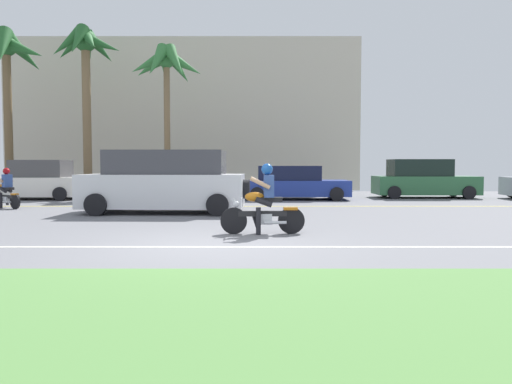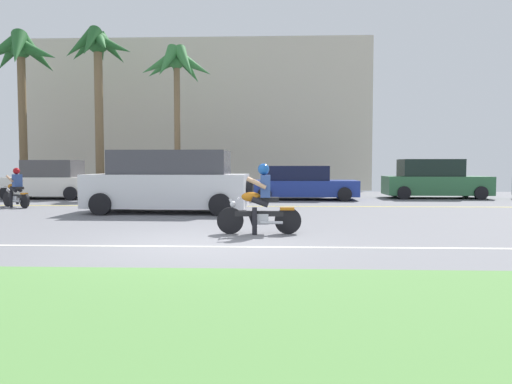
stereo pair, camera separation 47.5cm
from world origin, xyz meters
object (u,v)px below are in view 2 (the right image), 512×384
parked_car_0 (50,181)px  motorcyclist_distant (16,191)px  parked_car_3 (434,180)px  palm_tree_0 (21,61)px  parked_car_2 (301,184)px  palm_tree_2 (98,57)px  suv_nearby (169,182)px  motorcyclist (260,204)px  parked_car_1 (193,180)px  palm_tree_1 (176,70)px

parked_car_0 → motorcyclist_distant: bearing=-79.1°
parked_car_3 → palm_tree_0: 20.48m
parked_car_2 → palm_tree_2: size_ratio=0.53×
suv_nearby → palm_tree_0: size_ratio=0.63×
motorcyclist → parked_car_1: 12.46m
parked_car_3 → palm_tree_2: (-15.91, 3.17, 6.13)m
palm_tree_0 → parked_car_1: bearing=-11.1°
parked_car_3 → motorcyclist_distant: bearing=-161.7°
parked_car_1 → parked_car_3: 10.72m
parked_car_1 → palm_tree_2: palm_tree_2 is taller
parked_car_1 → motorcyclist_distant: size_ratio=3.11×
parked_car_3 → palm_tree_1: 12.95m
parked_car_1 → palm_tree_1: (-0.98, 1.36, 5.24)m
suv_nearby → parked_car_0: suv_nearby is taller
parked_car_1 → parked_car_2: bearing=-19.3°
palm_tree_2 → parked_car_1: bearing=-25.6°
palm_tree_1 → motorcyclist_distant: palm_tree_1 is taller
suv_nearby → parked_car_1: 7.42m
suv_nearby → palm_tree_0: (-9.36, 9.12, 5.65)m
palm_tree_1 → parked_car_2: bearing=-27.7°
palm_tree_0 → motorcyclist_distant: palm_tree_0 is taller
parked_car_0 → parked_car_1: (5.89, 1.62, -0.02)m
parked_car_0 → parked_car_3: size_ratio=0.84×
parked_car_3 → palm_tree_0: size_ratio=0.55×
motorcyclist → palm_tree_1: 15.04m
parked_car_1 → parked_car_2: (4.88, -1.71, -0.08)m
suv_nearby → parked_car_3: (10.14, 6.73, -0.13)m
parked_car_2 → palm_tree_1: size_ratio=0.63×
palm_tree_1 → palm_tree_2: size_ratio=0.85×
suv_nearby → palm_tree_2: bearing=120.2°
parked_car_1 → motorcyclist: bearing=-73.9°
motorcyclist → motorcyclist_distant: 10.48m
palm_tree_0 → palm_tree_1: (7.81, -0.36, -0.58)m
palm_tree_1 → motorcyclist_distant: size_ratio=5.13×
suv_nearby → parked_car_3: size_ratio=1.14×
suv_nearby → parked_car_2: (4.32, 5.68, -0.25)m
palm_tree_0 → motorcyclist_distant: bearing=-63.9°
motorcyclist → palm_tree_2: palm_tree_2 is taller
parked_car_0 → palm_tree_0: 7.30m
parked_car_1 → parked_car_3: parked_car_3 is taller
motorcyclist → motorcyclist_distant: bearing=144.5°
palm_tree_0 → palm_tree_1: palm_tree_0 is taller
motorcyclist → suv_nearby: suv_nearby is taller
parked_car_2 → motorcyclist_distant: size_ratio=3.21×
parked_car_2 → parked_car_3: parked_car_3 is taller
parked_car_0 → palm_tree_2: bearing=80.7°
palm_tree_2 → suv_nearby: bearing=-59.8°
suv_nearby → parked_car_3: bearing=33.6°
parked_car_0 → motorcyclist_distant: 4.34m
parked_car_0 → parked_car_1: parked_car_0 is taller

